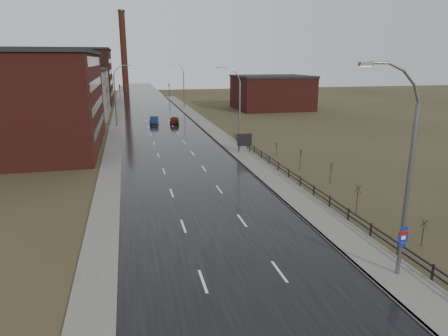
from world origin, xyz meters
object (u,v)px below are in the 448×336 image
streetlight_main (404,177)px  car_far (174,120)px  billboard (244,140)px  car_near (154,121)px

streetlight_main → car_far: bearing=95.2°
streetlight_main → billboard: 32.84m
billboard → car_far: bearing=102.3°
streetlight_main → car_far: 61.06m
billboard → car_near: 30.22m
streetlight_main → car_far: streetlight_main is taller
streetlight_main → billboard: size_ratio=4.46×
car_far → billboard: bearing=108.6°
streetlight_main → car_near: (-9.39, 61.05, -5.32)m
car_near → car_far: (3.89, -0.47, 0.01)m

